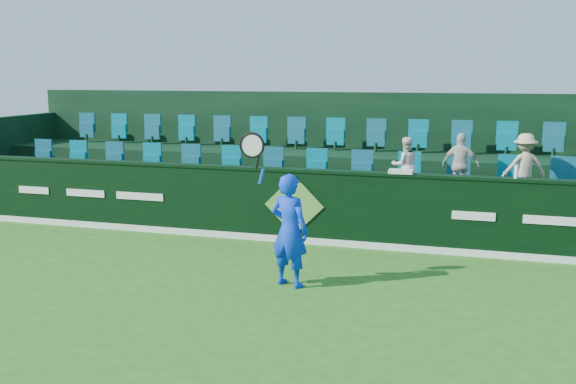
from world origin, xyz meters
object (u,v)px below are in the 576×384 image
(spectator_left, at_px, (405,165))
(drinks_bottle, at_px, (516,172))
(spectator_middle, at_px, (461,165))
(tennis_player, at_px, (289,229))
(spectator_right, at_px, (524,167))
(towel, at_px, (401,171))

(spectator_left, height_order, drinks_bottle, spectator_left)
(spectator_left, distance_m, spectator_middle, 1.01)
(spectator_middle, bearing_deg, drinks_bottle, 140.91)
(tennis_player, height_order, spectator_right, tennis_player)
(spectator_middle, xyz_separation_m, towel, (-0.97, -1.12, -0.00))
(tennis_player, bearing_deg, drinks_bottle, 37.03)
(towel, bearing_deg, spectator_right, 28.44)
(tennis_player, distance_m, spectator_right, 4.90)
(spectator_left, xyz_separation_m, towel, (0.04, -1.12, 0.05))
(drinks_bottle, bearing_deg, tennis_player, -142.97)
(spectator_middle, relative_size, spectator_right, 0.98)
(spectator_right, xyz_separation_m, drinks_bottle, (-0.20, -1.12, 0.07))
(spectator_left, height_order, spectator_right, spectator_right)
(tennis_player, xyz_separation_m, spectator_right, (3.37, 3.51, 0.55))
(spectator_middle, height_order, towel, spectator_middle)
(spectator_left, relative_size, spectator_right, 0.90)
(spectator_left, bearing_deg, towel, 71.58)
(spectator_right, relative_size, towel, 2.91)
(spectator_middle, distance_m, towel, 1.48)
(spectator_right, bearing_deg, spectator_left, -15.65)
(spectator_left, relative_size, spectator_middle, 0.91)
(tennis_player, relative_size, spectator_right, 1.91)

